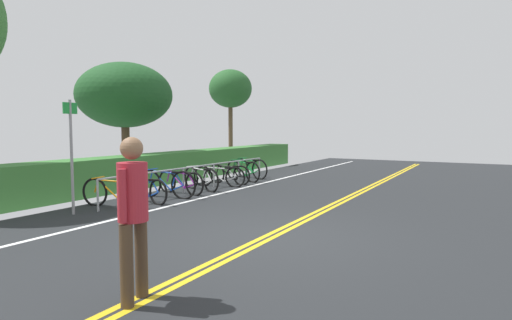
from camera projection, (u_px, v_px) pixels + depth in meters
name	position (u px, v px, depth m)	size (l,w,h in m)	color
ground_plane	(269.00, 238.00, 7.26)	(36.62, 10.69, 0.05)	#232628
centre_line_yellow_inner	(273.00, 237.00, 7.22)	(32.96, 0.10, 0.00)	gold
centre_line_yellow_outer	(265.00, 236.00, 7.30)	(32.96, 0.10, 0.00)	gold
bike_lane_stripe_white	(126.00, 216.00, 8.91)	(32.96, 0.12, 0.00)	white
bike_rack	(199.00, 171.00, 12.68)	(7.57, 0.05, 0.74)	#9EA0A5
bicycle_0	(113.00, 193.00, 9.98)	(0.53, 1.72, 0.72)	black
bicycle_1	(145.00, 190.00, 10.55)	(0.46, 1.69, 0.69)	black
bicycle_2	(166.00, 184.00, 11.30)	(0.46, 1.86, 0.79)	black
bicycle_3	(181.00, 182.00, 11.93)	(0.46, 1.75, 0.70)	black
bicycle_4	(201.00, 179.00, 12.62)	(0.63, 1.66, 0.74)	black
bicycle_5	(219.00, 176.00, 13.42)	(0.52, 1.75, 0.69)	black
bicycle_6	(229.00, 174.00, 14.04)	(0.46, 1.68, 0.69)	black
bicycle_7	(243.00, 171.00, 14.78)	(0.67, 1.70, 0.76)	black
bicycle_8	(250.00, 168.00, 15.59)	(0.55, 1.69, 0.77)	black
pedestrian	(133.00, 207.00, 4.49)	(0.48, 0.32, 1.79)	#4C3826
sign_post_near	(71.00, 147.00, 9.03)	(0.36, 0.06, 2.47)	gray
hedge_backdrop	(177.00, 166.00, 15.01)	(16.52, 0.99, 1.01)	#387533
tree_mid	(125.00, 95.00, 15.31)	(3.43, 3.43, 4.22)	#473323
tree_far_right	(230.00, 89.00, 21.32)	(2.17, 2.17, 4.79)	brown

